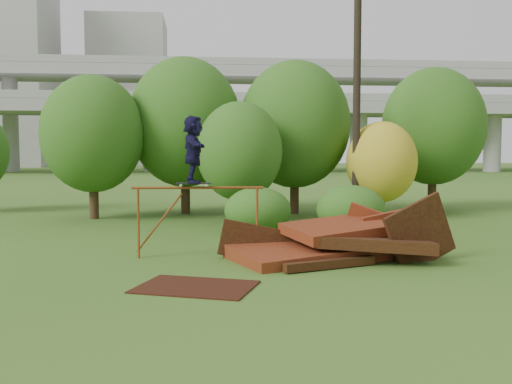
{
  "coord_description": "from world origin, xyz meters",
  "views": [
    {
      "loc": [
        -2.12,
        -11.81,
        2.57
      ],
      "look_at": [
        -0.8,
        2.0,
        1.6
      ],
      "focal_mm": 40.0,
      "sensor_mm": 36.0,
      "label": 1
    }
  ],
  "objects": [
    {
      "name": "utility_pole",
      "position": [
        3.7,
        9.29,
        4.97
      ],
      "size": [
        1.4,
        0.28,
        9.8
      ],
      "color": "black",
      "rests_on": "ground"
    },
    {
      "name": "shrub_left",
      "position": [
        -0.36,
        6.05,
        0.74
      ],
      "size": [
        2.12,
        1.96,
        1.47
      ],
      "primitive_type": "ellipsoid",
      "color": "#1D4813",
      "rests_on": "ground"
    },
    {
      "name": "freeway_overpass",
      "position": [
        0.0,
        62.92,
        10.32
      ],
      "size": [
        160.0,
        15.0,
        13.7
      ],
      "color": "gray",
      "rests_on": "ground"
    },
    {
      "name": "tree_2",
      "position": [
        -0.74,
        8.83,
        2.6
      ],
      "size": [
        3.13,
        3.13,
        4.41
      ],
      "color": "black",
      "rests_on": "ground"
    },
    {
      "name": "ground",
      "position": [
        0.0,
        0.0,
        0.0
      ],
      "size": [
        240.0,
        240.0,
        0.0
      ],
      "primitive_type": "plane",
      "color": "#2D5116",
      "rests_on": "ground"
    },
    {
      "name": "tree_0",
      "position": [
        -6.27,
        10.62,
        3.27
      ],
      "size": [
        3.92,
        3.92,
        5.53
      ],
      "color": "black",
      "rests_on": "ground"
    },
    {
      "name": "shrub_right",
      "position": [
        2.55,
        5.68,
        0.77
      ],
      "size": [
        2.17,
        1.99,
        1.54
      ],
      "primitive_type": "ellipsoid",
      "color": "#1D4813",
      "rests_on": "ground"
    },
    {
      "name": "grind_rail",
      "position": [
        -2.21,
        2.01,
        1.3
      ],
      "size": [
        3.18,
        0.2,
        1.74
      ],
      "color": "brown",
      "rests_on": "ground"
    },
    {
      "name": "tree_3",
      "position": [
        1.74,
        11.65,
        3.71
      ],
      "size": [
        4.58,
        4.58,
        6.35
      ],
      "color": "black",
      "rests_on": "ground"
    },
    {
      "name": "scrap_pile",
      "position": [
        1.03,
        1.53,
        0.37
      ],
      "size": [
        5.74,
        3.3,
        1.97
      ],
      "color": "#511D0E",
      "rests_on": "ground"
    },
    {
      "name": "flat_plate",
      "position": [
        -2.25,
        -1.07,
        0.01
      ],
      "size": [
        2.57,
        2.2,
        0.03
      ],
      "primitive_type": "cube",
      "rotation": [
        0.0,
        0.0,
        -0.35
      ],
      "color": "black",
      "rests_on": "ground"
    },
    {
      "name": "building_right",
      "position": [
        -16.0,
        102.0,
        14.0
      ],
      "size": [
        14.0,
        14.0,
        28.0
      ],
      "primitive_type": "cube",
      "color": "#9E9E99",
      "rests_on": "ground"
    },
    {
      "name": "tree_4",
      "position": [
        4.82,
        9.67,
        2.19
      ],
      "size": [
        2.72,
        2.72,
        3.76
      ],
      "color": "black",
      "rests_on": "ground"
    },
    {
      "name": "skateboard",
      "position": [
        -2.32,
        2.02,
        1.82
      ],
      "size": [
        0.85,
        0.26,
        0.09
      ],
      "rotation": [
        0.0,
        0.0,
        -0.04
      ],
      "color": "black",
      "rests_on": "grind_rail"
    },
    {
      "name": "tree_1",
      "position": [
        -2.8,
        12.12,
        3.8
      ],
      "size": [
        4.67,
        4.67,
        6.5
      ],
      "color": "black",
      "rests_on": "ground"
    },
    {
      "name": "tree_5",
      "position": [
        8.01,
        12.42,
        3.69
      ],
      "size": [
        4.46,
        4.46,
        6.27
      ],
      "color": "black",
      "rests_on": "ground"
    },
    {
      "name": "skater",
      "position": [
        -2.32,
        2.02,
        2.64
      ],
      "size": [
        0.55,
        1.52,
        1.62
      ],
      "primitive_type": "imported",
      "rotation": [
        0.0,
        0.0,
        1.62
      ],
      "color": "black",
      "rests_on": "skateboard"
    }
  ]
}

